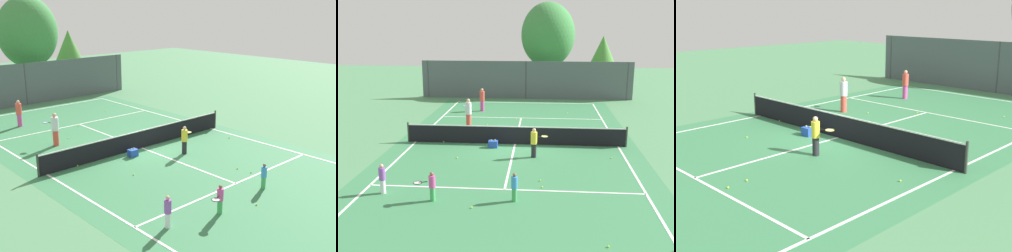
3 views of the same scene
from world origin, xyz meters
TOP-DOWN VIEW (x-y plane):
  - ground_plane at (0.00, 0.00)m, footprint 80.00×80.00m
  - court_surface at (0.00, 0.00)m, footprint 13.00×25.00m
  - tennis_net at (0.00, 0.00)m, footprint 11.90×0.10m
  - perimeter_fence at (0.00, 14.00)m, footprint 18.00×0.12m
  - tree_0 at (7.17, 19.86)m, footprint 2.60×2.60m
  - tree_1 at (1.82, 16.93)m, footprint 4.79×5.18m
  - player_0 at (-3.16, 3.53)m, footprint 0.70×0.94m
  - player_1 at (-4.66, -7.17)m, footprint 0.25×0.25m
  - player_2 at (1.08, -2.18)m, footprint 0.88×0.60m
  - player_3 at (-3.00, 8.52)m, footprint 0.36×0.36m
  - player_4 at (0.46, -7.48)m, footprint 0.24×0.24m
  - player_5 at (-2.59, -7.72)m, footprint 0.82×0.55m
  - ball_crate at (-1.12, -0.68)m, footprint 0.47×0.35m
  - tennis_ball_0 at (1.40, -5.38)m, footprint 0.07×0.07m
  - tennis_ball_1 at (3.45, -10.54)m, footprint 0.07×0.07m
  - tennis_ball_2 at (1.49, -6.10)m, footprint 0.07×0.07m
  - tennis_ball_3 at (-1.02, -8.23)m, footprint 0.07×0.07m
  - tennis_ball_4 at (-0.31, 5.99)m, footprint 0.07×0.07m
  - tennis_ball_5 at (3.28, 8.22)m, footprint 0.07×0.07m
  - tennis_ball_6 at (-2.05, 4.16)m, footprint 0.07×0.07m
  - tennis_ball_7 at (-2.65, -2.69)m, footprint 0.07×0.07m
  - tennis_ball_8 at (4.83, -2.06)m, footprint 0.07×0.07m
  - tennis_ball_10 at (-3.37, 1.54)m, footprint 0.07×0.07m
  - tennis_ball_11 at (-3.93, -0.01)m, footprint 0.07×0.07m

SIDE VIEW (x-z plane):
  - ground_plane at x=0.00m, z-range 0.00..0.00m
  - court_surface at x=0.00m, z-range 0.00..0.01m
  - tennis_ball_0 at x=1.40m, z-range 0.00..0.07m
  - tennis_ball_1 at x=3.45m, z-range 0.00..0.07m
  - tennis_ball_2 at x=1.49m, z-range 0.00..0.07m
  - tennis_ball_3 at x=-1.02m, z-range 0.00..0.07m
  - tennis_ball_4 at x=-0.31m, z-range 0.00..0.07m
  - tennis_ball_5 at x=3.28m, z-range 0.00..0.07m
  - tennis_ball_6 at x=-2.05m, z-range 0.00..0.07m
  - tennis_ball_7 at x=-2.65m, z-range 0.00..0.07m
  - tennis_ball_8 at x=4.83m, z-range 0.00..0.07m
  - tennis_ball_10 at x=-3.37m, z-range 0.00..0.07m
  - tennis_ball_11 at x=-3.93m, z-range 0.00..0.07m
  - ball_crate at x=-1.12m, z-range -0.03..0.40m
  - tennis_net at x=0.00m, z-range -0.04..1.06m
  - player_4 at x=0.46m, z-range 0.01..1.12m
  - player_5 at x=-2.59m, z-range 0.03..1.16m
  - player_1 at x=-4.66m, z-range 0.01..1.21m
  - player_2 at x=1.08m, z-range 0.03..1.49m
  - player_3 at x=-3.00m, z-range 0.02..1.71m
  - player_0 at x=-3.16m, z-range 0.03..1.85m
  - perimeter_fence at x=0.00m, z-range 0.00..3.20m
  - tree_0 at x=7.17m, z-range 1.10..6.25m
  - tree_1 at x=1.82m, z-range 1.20..9.37m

